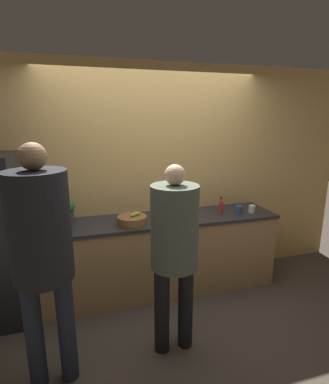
{
  "coord_description": "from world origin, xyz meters",
  "views": [
    {
      "loc": [
        -0.84,
        -2.75,
        1.98
      ],
      "look_at": [
        0.0,
        0.14,
        1.24
      ],
      "focal_mm": 28.0,
      "sensor_mm": 36.0,
      "label": 1
    }
  ],
  "objects_px": {
    "person_center": "(174,242)",
    "potted_plant": "(68,210)",
    "person_left": "(42,244)",
    "bottle_clear": "(176,207)",
    "utensil_crock": "(174,207)",
    "cup_blue": "(239,209)",
    "fruit_bowl": "(132,220)",
    "cup_white": "(252,209)",
    "bottle_red": "(221,207)"
  },
  "relations": [
    {
      "from": "person_center",
      "to": "potted_plant",
      "type": "bearing_deg",
      "value": 128.17
    },
    {
      "from": "person_left",
      "to": "bottle_clear",
      "type": "height_order",
      "value": "person_left"
    },
    {
      "from": "utensil_crock",
      "to": "person_left",
      "type": "bearing_deg",
      "value": -138.92
    },
    {
      "from": "utensil_crock",
      "to": "cup_blue",
      "type": "distance_m",
      "value": 0.77
    },
    {
      "from": "person_left",
      "to": "fruit_bowl",
      "type": "distance_m",
      "value": 1.22
    },
    {
      "from": "potted_plant",
      "to": "cup_white",
      "type": "bearing_deg",
      "value": -6.65
    },
    {
      "from": "person_left",
      "to": "bottle_clear",
      "type": "distance_m",
      "value": 1.69
    },
    {
      "from": "fruit_bowl",
      "to": "cup_blue",
      "type": "xyz_separation_m",
      "value": [
        1.28,
        0.03,
        -0.0
      ]
    },
    {
      "from": "bottle_clear",
      "to": "utensil_crock",
      "type": "bearing_deg",
      "value": 84.05
    },
    {
      "from": "cup_white",
      "to": "fruit_bowl",
      "type": "bearing_deg",
      "value": -179.79
    },
    {
      "from": "bottle_red",
      "to": "potted_plant",
      "type": "relative_size",
      "value": 0.76
    },
    {
      "from": "person_center",
      "to": "cup_blue",
      "type": "height_order",
      "value": "person_center"
    },
    {
      "from": "bottle_red",
      "to": "fruit_bowl",
      "type": "bearing_deg",
      "value": -175.18
    },
    {
      "from": "fruit_bowl",
      "to": "cup_blue",
      "type": "relative_size",
      "value": 3.41
    },
    {
      "from": "cup_white",
      "to": "potted_plant",
      "type": "distance_m",
      "value": 2.11
    },
    {
      "from": "cup_white",
      "to": "bottle_clear",
      "type": "bearing_deg",
      "value": 171.77
    },
    {
      "from": "utensil_crock",
      "to": "potted_plant",
      "type": "relative_size",
      "value": 1.01
    },
    {
      "from": "person_left",
      "to": "person_center",
      "type": "bearing_deg",
      "value": 4.38
    },
    {
      "from": "bottle_red",
      "to": "cup_white",
      "type": "bearing_deg",
      "value": -13.1
    },
    {
      "from": "person_left",
      "to": "person_center",
      "type": "relative_size",
      "value": 1.12
    },
    {
      "from": "cup_blue",
      "to": "bottle_clear",
      "type": "bearing_deg",
      "value": 171.47
    },
    {
      "from": "cup_white",
      "to": "potted_plant",
      "type": "height_order",
      "value": "potted_plant"
    },
    {
      "from": "person_left",
      "to": "bottle_clear",
      "type": "xyz_separation_m",
      "value": [
        1.33,
        1.04,
        -0.15
      ]
    },
    {
      "from": "person_center",
      "to": "fruit_bowl",
      "type": "distance_m",
      "value": 0.85
    },
    {
      "from": "person_left",
      "to": "fruit_bowl",
      "type": "height_order",
      "value": "person_left"
    },
    {
      "from": "person_left",
      "to": "bottle_red",
      "type": "relative_size",
      "value": 9.36
    },
    {
      "from": "person_center",
      "to": "fruit_bowl",
      "type": "bearing_deg",
      "value": 103.59
    },
    {
      "from": "utensil_crock",
      "to": "bottle_red",
      "type": "relative_size",
      "value": 1.32
    },
    {
      "from": "utensil_crock",
      "to": "cup_white",
      "type": "height_order",
      "value": "utensil_crock"
    },
    {
      "from": "utensil_crock",
      "to": "bottle_red",
      "type": "distance_m",
      "value": 0.56
    },
    {
      "from": "utensil_crock",
      "to": "cup_blue",
      "type": "xyz_separation_m",
      "value": [
        0.73,
        -0.24,
        -0.03
      ]
    },
    {
      "from": "utensil_crock",
      "to": "bottle_clear",
      "type": "relative_size",
      "value": 0.99
    },
    {
      "from": "person_center",
      "to": "bottle_clear",
      "type": "bearing_deg",
      "value": 70.78
    },
    {
      "from": "utensil_crock",
      "to": "bottle_clear",
      "type": "distance_m",
      "value": 0.13
    },
    {
      "from": "fruit_bowl",
      "to": "potted_plant",
      "type": "xyz_separation_m",
      "value": [
        -0.65,
        0.25,
        0.09
      ]
    },
    {
      "from": "cup_white",
      "to": "utensil_crock",
      "type": "bearing_deg",
      "value": 163.92
    },
    {
      "from": "cup_blue",
      "to": "fruit_bowl",
      "type": "bearing_deg",
      "value": -178.87
    },
    {
      "from": "person_center",
      "to": "utensil_crock",
      "type": "bearing_deg",
      "value": 72.24
    },
    {
      "from": "person_left",
      "to": "utensil_crock",
      "type": "bearing_deg",
      "value": 41.08
    },
    {
      "from": "person_center",
      "to": "utensil_crock",
      "type": "relative_size",
      "value": 6.35
    },
    {
      "from": "person_center",
      "to": "cup_white",
      "type": "height_order",
      "value": "person_center"
    },
    {
      "from": "person_center",
      "to": "fruit_bowl",
      "type": "relative_size",
      "value": 5.27
    },
    {
      "from": "person_center",
      "to": "bottle_clear",
      "type": "distance_m",
      "value": 1.02
    },
    {
      "from": "person_center",
      "to": "potted_plant",
      "type": "xyz_separation_m",
      "value": [
        -0.85,
        1.08,
        0.03
      ]
    },
    {
      "from": "fruit_bowl",
      "to": "bottle_red",
      "type": "xyz_separation_m",
      "value": [
        1.08,
        0.09,
        0.03
      ]
    },
    {
      "from": "person_left",
      "to": "potted_plant",
      "type": "distance_m",
      "value": 1.17
    },
    {
      "from": "bottle_red",
      "to": "utensil_crock",
      "type": "bearing_deg",
      "value": 161.89
    },
    {
      "from": "bottle_red",
      "to": "person_left",
      "type": "bearing_deg",
      "value": -151.96
    },
    {
      "from": "bottle_red",
      "to": "bottle_clear",
      "type": "bearing_deg",
      "value": 175.15
    },
    {
      "from": "potted_plant",
      "to": "fruit_bowl",
      "type": "bearing_deg",
      "value": -21.09
    }
  ]
}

